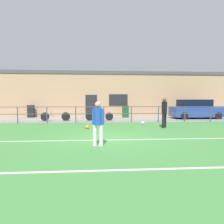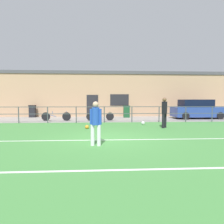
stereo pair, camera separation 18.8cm
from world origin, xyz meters
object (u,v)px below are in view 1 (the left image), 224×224
Objects in this scene: player_goalkeeper at (164,111)px; parked_car_red at (196,109)px; soccer_ball_spare at (87,127)px; bicycle_parked_1 at (99,116)px; soccer_ball_match at (143,123)px; player_striker at (98,121)px; bicycle_parked_0 at (55,116)px; trash_bin_1 at (125,111)px; trash_bin_0 at (31,111)px.

parked_car_red is at bearing 1.72° from player_goalkeeper.
player_goalkeeper is 7.10m from parked_car_red.
soccer_ball_spare is 4.39m from bicycle_parked_1.
player_striker is at bearing -116.82° from soccer_ball_match.
trash_bin_1 is (5.78, 2.59, 0.20)m from bicycle_parked_0.
player_striker is 7.31× the size of soccer_ball_spare.
bicycle_parked_0 reaches higher than bicycle_parked_1.
soccer_ball_match is 5.26m from trash_bin_1.
bicycle_parked_1 is at bearing 80.22° from soccer_ball_spare.
soccer_ball_spare is 7.61m from trash_bin_1.
bicycle_parked_0 is 1.04× the size of bicycle_parked_1.
parked_car_red is (9.09, 5.51, 0.68)m from soccer_ball_spare.
soccer_ball_spare is 9.38m from trash_bin_0.
player_striker is at bearing -69.40° from bicycle_parked_0.
player_goalkeeper is at bearing -30.59° from bicycle_parked_0.
trash_bin_0 is (-9.03, 5.92, 0.47)m from soccer_ball_match.
player_striker reaches higher than soccer_ball_match.
player_goalkeeper reaches higher than soccer_ball_match.
bicycle_parked_0 is (-3.20, 8.52, -0.53)m from player_striker.
bicycle_parked_0 is (-7.08, 4.19, -0.64)m from player_goalkeeper.
parked_car_red is 3.86× the size of trash_bin_0.
bicycle_parked_1 is at bearing 136.94° from soccer_ball_match.
soccer_ball_match is 1.06× the size of soccer_ball_spare.
soccer_ball_match is at bearing 25.38° from soccer_ball_spare.
bicycle_parked_1 is at bearing -171.85° from parked_car_red.
player_goalkeeper is 4.55m from soccer_ball_spare.
bicycle_parked_1 is at bearing 84.02° from player_goalkeeper.
bicycle_parked_0 reaches higher than soccer_ball_spare.
player_striker is at bearing -62.86° from trash_bin_0.
trash_bin_1 is (2.57, 11.11, -0.33)m from player_striker.
soccer_ball_match is at bearing -33.25° from trash_bin_0.
soccer_ball_spare is 0.10× the size of bicycle_parked_0.
soccer_ball_match is at bearing 72.51° from player_goalkeeper.
soccer_ball_match is at bearing -102.28° from player_striker.
player_goalkeeper is 8.25m from bicycle_parked_0.
player_goalkeeper is 8.20× the size of soccer_ball_spare.
soccer_ball_match is 3.86m from bicycle_parked_1.
player_striker reaches higher than soccer_ball_spare.
bicycle_parked_0 is at bearing 156.94° from soccer_ball_match.
player_striker is 11.41m from trash_bin_1.
parked_car_red is at bearing 8.15° from bicycle_parked_1.
player_goalkeeper is 0.79× the size of bicycle_parked_0.
bicycle_parked_1 is at bearing -0.00° from bicycle_parked_0.
soccer_ball_match is 0.21× the size of trash_bin_1.
player_goalkeeper is 7.75× the size of soccer_ball_match.
player_goalkeeper is at bearing -48.40° from bicycle_parked_1.
bicycle_parked_1 is at bearing -76.55° from player_striker.
player_goalkeeper is 6.92m from trash_bin_1.
player_striker reaches higher than bicycle_parked_0.
soccer_ball_match is 0.05× the size of parked_car_red.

